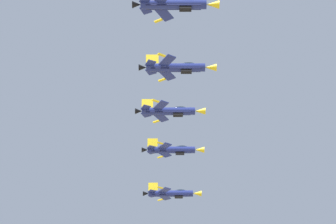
# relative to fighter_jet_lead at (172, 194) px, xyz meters

# --- Properties ---
(fighter_jet_lead) EXTENTS (15.68, 10.23, 4.38)m
(fighter_jet_lead) POSITION_rel_fighter_jet_lead_xyz_m (0.00, 0.00, 0.00)
(fighter_jet_lead) COLOR navy
(fighter_jet_left_wing) EXTENTS (15.68, 10.16, 4.37)m
(fighter_jet_left_wing) POSITION_rel_fighter_jet_lead_xyz_m (4.58, -15.42, 3.24)
(fighter_jet_left_wing) COLOR navy
(fighter_jet_right_wing) EXTENTS (15.68, 10.27, 4.39)m
(fighter_jet_right_wing) POSITION_rel_fighter_jet_lead_xyz_m (9.25, -34.31, 0.41)
(fighter_jet_right_wing) COLOR navy
(fighter_jet_left_outer) EXTENTS (15.68, 10.24, 4.38)m
(fighter_jet_left_outer) POSITION_rel_fighter_jet_lead_xyz_m (15.10, -49.28, -0.87)
(fighter_jet_left_outer) COLOR navy
(fighter_jet_right_outer) EXTENTS (15.68, 10.24, 4.38)m
(fighter_jet_right_outer) POSITION_rel_fighter_jet_lead_xyz_m (19.27, -65.68, -0.81)
(fighter_jet_right_outer) COLOR navy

